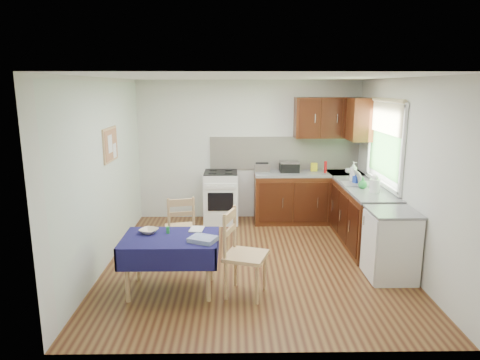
{
  "coord_description": "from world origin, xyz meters",
  "views": [
    {
      "loc": [
        -0.27,
        -5.58,
        2.38
      ],
      "look_at": [
        -0.18,
        0.28,
        1.1
      ],
      "focal_mm": 32.0,
      "sensor_mm": 36.0,
      "label": 1
    }
  ],
  "objects_px": {
    "chair_near": "(242,251)",
    "kettle": "(375,185)",
    "sandwich_press": "(289,167)",
    "dish_rack": "(357,183)",
    "toaster": "(262,168)",
    "chair_far": "(181,226)",
    "dining_table": "(171,246)"
  },
  "relations": [
    {
      "from": "sandwich_press",
      "to": "dish_rack",
      "type": "relative_size",
      "value": 0.72
    },
    {
      "from": "dining_table",
      "to": "chair_near",
      "type": "relative_size",
      "value": 1.09
    },
    {
      "from": "chair_near",
      "to": "kettle",
      "type": "height_order",
      "value": "kettle"
    },
    {
      "from": "chair_near",
      "to": "toaster",
      "type": "bearing_deg",
      "value": 9.38
    },
    {
      "from": "sandwich_press",
      "to": "chair_near",
      "type": "bearing_deg",
      "value": -96.77
    },
    {
      "from": "chair_far",
      "to": "toaster",
      "type": "relative_size",
      "value": 3.64
    },
    {
      "from": "sandwich_press",
      "to": "dish_rack",
      "type": "xyz_separation_m",
      "value": [
        0.93,
        -1.02,
        -0.07
      ]
    },
    {
      "from": "dining_table",
      "to": "kettle",
      "type": "xyz_separation_m",
      "value": [
        2.76,
        1.19,
        0.45
      ]
    },
    {
      "from": "dining_table",
      "to": "chair_near",
      "type": "height_order",
      "value": "chair_near"
    },
    {
      "from": "sandwich_press",
      "to": "dish_rack",
      "type": "distance_m",
      "value": 1.38
    },
    {
      "from": "chair_far",
      "to": "chair_near",
      "type": "relative_size",
      "value": 0.91
    },
    {
      "from": "dining_table",
      "to": "sandwich_press",
      "type": "height_order",
      "value": "sandwich_press"
    },
    {
      "from": "chair_far",
      "to": "toaster",
      "type": "xyz_separation_m",
      "value": [
        1.23,
        1.63,
        0.5
      ]
    },
    {
      "from": "chair_near",
      "to": "dish_rack",
      "type": "distance_m",
      "value": 2.59
    },
    {
      "from": "toaster",
      "to": "kettle",
      "type": "xyz_separation_m",
      "value": [
        1.52,
        -1.38,
        0.02
      ]
    },
    {
      "from": "chair_near",
      "to": "chair_far",
      "type": "bearing_deg",
      "value": 56.16
    },
    {
      "from": "dish_rack",
      "to": "kettle",
      "type": "xyz_separation_m",
      "value": [
        0.11,
        -0.49,
        0.09
      ]
    },
    {
      "from": "dining_table",
      "to": "toaster",
      "type": "relative_size",
      "value": 4.35
    },
    {
      "from": "dish_rack",
      "to": "toaster",
      "type": "bearing_deg",
      "value": 172.95
    },
    {
      "from": "chair_far",
      "to": "chair_near",
      "type": "bearing_deg",
      "value": 115.91
    },
    {
      "from": "chair_near",
      "to": "toaster",
      "type": "distance_m",
      "value": 2.75
    },
    {
      "from": "kettle",
      "to": "dish_rack",
      "type": "bearing_deg",
      "value": 102.07
    },
    {
      "from": "toaster",
      "to": "kettle",
      "type": "bearing_deg",
      "value": -26.66
    },
    {
      "from": "toaster",
      "to": "kettle",
      "type": "height_order",
      "value": "kettle"
    },
    {
      "from": "chair_near",
      "to": "kettle",
      "type": "distance_m",
      "value": 2.38
    },
    {
      "from": "chair_far",
      "to": "toaster",
      "type": "bearing_deg",
      "value": -139.33
    },
    {
      "from": "chair_near",
      "to": "kettle",
      "type": "bearing_deg",
      "value": -38.02
    },
    {
      "from": "kettle",
      "to": "chair_near",
      "type": "bearing_deg",
      "value": -145.98
    },
    {
      "from": "dining_table",
      "to": "kettle",
      "type": "relative_size",
      "value": 4.38
    },
    {
      "from": "sandwich_press",
      "to": "dining_table",
      "type": "bearing_deg",
      "value": -111.62
    },
    {
      "from": "chair_far",
      "to": "dish_rack",
      "type": "height_order",
      "value": "dish_rack"
    },
    {
      "from": "dining_table",
      "to": "toaster",
      "type": "distance_m",
      "value": 2.89
    }
  ]
}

